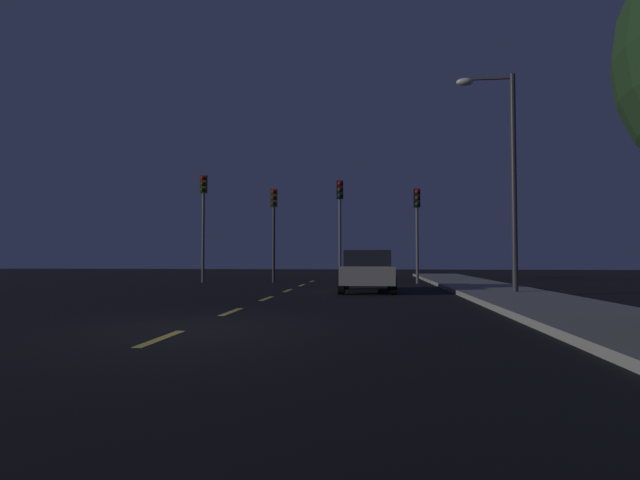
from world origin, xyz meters
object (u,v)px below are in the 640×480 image
at_px(traffic_signal_far_left, 203,208).
at_px(traffic_signal_far_right, 417,217).
at_px(traffic_signal_center_right, 340,211).
at_px(street_lamp_right, 505,162).
at_px(traffic_signal_center_left, 274,217).
at_px(car_stopped_ahead, 368,271).

xyz_separation_m(traffic_signal_far_left, traffic_signal_far_right, (10.76, -0.00, -0.54)).
bearing_deg(traffic_signal_far_right, traffic_signal_far_left, 179.99).
height_order(traffic_signal_center_right, street_lamp_right, street_lamp_right).
distance_m(traffic_signal_center_left, traffic_signal_far_right, 7.10).
xyz_separation_m(traffic_signal_center_left, traffic_signal_far_right, (7.10, -0.00, -0.06)).
relative_size(traffic_signal_center_right, car_stopped_ahead, 1.29).
height_order(traffic_signal_center_left, traffic_signal_center_right, traffic_signal_center_right).
xyz_separation_m(traffic_signal_far_left, traffic_signal_center_right, (6.99, -0.00, -0.25)).
bearing_deg(traffic_signal_center_left, street_lamp_right, -40.34).
xyz_separation_m(traffic_signal_center_right, car_stopped_ahead, (1.43, -6.31, -2.78)).
xyz_separation_m(traffic_signal_center_right, street_lamp_right, (5.92, -7.86, 0.83)).
distance_m(traffic_signal_center_right, car_stopped_ahead, 7.04).
bearing_deg(street_lamp_right, traffic_signal_far_right, 105.30).
bearing_deg(traffic_signal_far_right, traffic_signal_center_right, 179.99).
relative_size(traffic_signal_center_right, traffic_signal_far_right, 1.10).
bearing_deg(car_stopped_ahead, traffic_signal_far_left, 143.13).
relative_size(traffic_signal_center_right, street_lamp_right, 0.70).
distance_m(traffic_signal_far_left, car_stopped_ahead, 10.95).
xyz_separation_m(traffic_signal_center_right, traffic_signal_far_right, (3.77, -0.00, -0.30)).
bearing_deg(traffic_signal_center_left, car_stopped_ahead, -52.97).
distance_m(traffic_signal_center_right, traffic_signal_far_right, 3.78).
xyz_separation_m(traffic_signal_far_right, car_stopped_ahead, (-2.34, -6.31, -2.49)).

